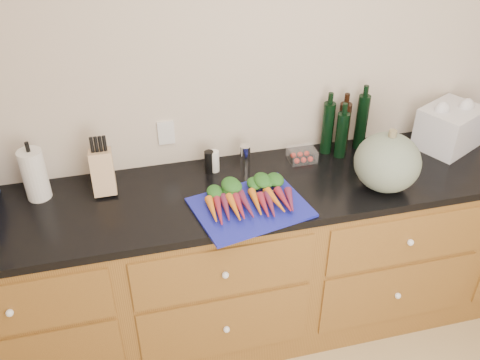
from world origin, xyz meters
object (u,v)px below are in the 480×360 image
object	(u,v)px
squash	(387,162)
tomato_box	(302,155)
cutting_board	(250,207)
knife_block	(103,172)
carrots	(248,197)
paper_towel	(35,175)

from	to	relation	value
squash	tomato_box	bearing A→B (deg)	132.72
cutting_board	knife_block	xyz separation A→B (m)	(-0.62, 0.30, 0.10)
cutting_board	tomato_box	world-z (taller)	tomato_box
carrots	squash	size ratio (longest dim) A/B	1.25
cutting_board	carrots	xyz separation A→B (m)	(-0.00, 0.04, 0.03)
knife_block	tomato_box	distance (m)	0.98
carrots	squash	bearing A→B (deg)	-2.20
paper_towel	knife_block	size ratio (longest dim) A/B	1.19
squash	knife_block	xyz separation A→B (m)	(-1.27, 0.29, -0.03)
tomato_box	knife_block	bearing A→B (deg)	-178.25
paper_towel	knife_block	bearing A→B (deg)	-3.87
carrots	knife_block	xyz separation A→B (m)	(-0.62, 0.26, 0.07)
squash	tomato_box	distance (m)	0.45
cutting_board	carrots	size ratio (longest dim) A/B	1.28
cutting_board	tomato_box	bearing A→B (deg)	42.65
paper_towel	tomato_box	world-z (taller)	paper_towel
carrots	tomato_box	size ratio (longest dim) A/B	2.81
squash	knife_block	world-z (taller)	squash
cutting_board	paper_towel	distance (m)	0.98
carrots	squash	world-z (taller)	squash
paper_towel	tomato_box	distance (m)	1.28
carrots	squash	xyz separation A→B (m)	(0.65, -0.03, 0.10)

